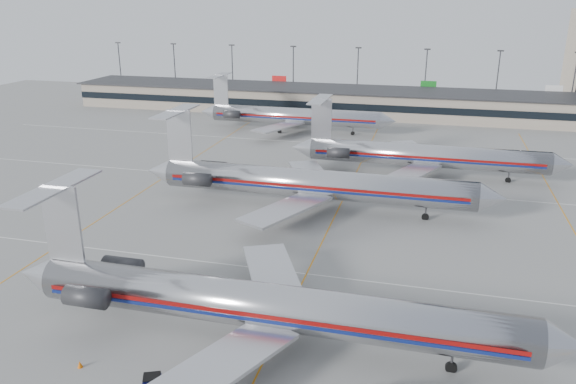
% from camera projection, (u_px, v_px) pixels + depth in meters
% --- Properties ---
extents(ground, '(260.00, 260.00, 0.00)m').
position_uv_depth(ground, '(282.00, 324.00, 50.40)').
color(ground, gray).
rests_on(ground, ground).
extents(apron_markings, '(160.00, 0.15, 0.02)m').
position_uv_depth(apron_markings, '(307.00, 274.00, 59.54)').
color(apron_markings, silver).
rests_on(apron_markings, ground).
extents(terminal, '(162.00, 17.00, 6.25)m').
position_uv_depth(terminal, '(385.00, 103.00, 138.96)').
color(terminal, gray).
rests_on(terminal, ground).
extents(light_mast_row, '(163.60, 0.40, 15.28)m').
position_uv_depth(light_mast_row, '(391.00, 74.00, 150.01)').
color(light_mast_row, '#38383D').
rests_on(light_mast_row, ground).
extents(jet_foreground, '(48.41, 28.50, 12.67)m').
position_uv_depth(jet_foreground, '(261.00, 305.00, 46.48)').
color(jet_foreground, '#BABABF').
rests_on(jet_foreground, ground).
extents(jet_second_row, '(49.88, 29.37, 13.06)m').
position_uv_depth(jet_second_row, '(308.00, 183.00, 76.69)').
color(jet_second_row, '#BABABF').
rests_on(jet_second_row, ground).
extents(jet_third_row, '(44.57, 27.42, 12.19)m').
position_uv_depth(jet_third_row, '(420.00, 155.00, 91.24)').
color(jet_third_row, '#BABABF').
rests_on(jet_third_row, ground).
extents(jet_back_row, '(43.60, 26.82, 11.92)m').
position_uv_depth(jet_back_row, '(291.00, 116.00, 121.97)').
color(jet_back_row, '#BABABF').
rests_on(jet_back_row, ground).
extents(cone_left, '(0.45, 0.45, 0.58)m').
position_uv_depth(cone_left, '(80.00, 364.00, 44.39)').
color(cone_left, '#D45A07').
rests_on(cone_left, ground).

